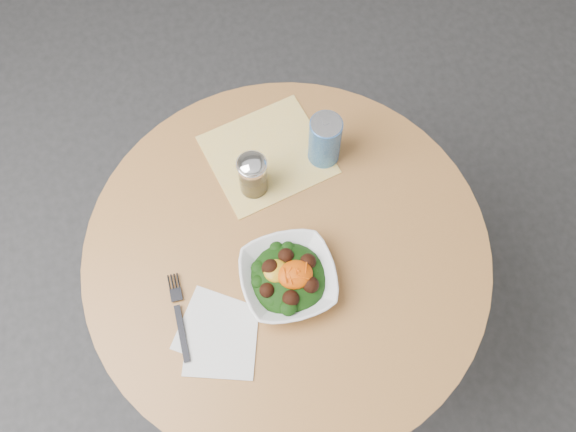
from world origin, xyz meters
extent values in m
plane|color=#2F2E31|center=(0.00, 0.00, 0.00)|extent=(6.00, 6.00, 0.00)
cylinder|color=black|center=(0.00, 0.00, 0.01)|extent=(0.52, 0.52, 0.03)
cylinder|color=black|center=(0.00, 0.00, 0.35)|extent=(0.10, 0.10, 0.71)
cylinder|color=#C78648|center=(0.00, 0.00, 0.73)|extent=(0.90, 0.90, 0.04)
cube|color=#F5AC0C|center=(0.01, 0.25, 0.75)|extent=(0.32, 0.30, 0.00)
cube|color=silver|center=(-0.18, -0.13, 0.75)|extent=(0.20, 0.20, 0.00)
cube|color=silver|center=(-0.18, -0.17, 0.75)|extent=(0.18, 0.18, 0.00)
imported|color=white|center=(-0.01, -0.07, 0.77)|extent=(0.20, 0.20, 0.05)
ellipsoid|color=black|center=(-0.01, -0.07, 0.77)|extent=(0.16, 0.16, 0.06)
ellipsoid|color=#C08913|center=(-0.04, -0.06, 0.80)|extent=(0.05, 0.05, 0.02)
ellipsoid|color=#E14805|center=(0.00, -0.07, 0.80)|extent=(0.07, 0.06, 0.03)
cube|color=black|center=(-0.25, -0.13, 0.76)|extent=(0.02, 0.12, 0.00)
cube|color=black|center=(-0.25, -0.03, 0.76)|extent=(0.03, 0.07, 0.00)
cylinder|color=silver|center=(-0.04, 0.17, 0.80)|extent=(0.06, 0.06, 0.10)
cylinder|color=#A2804B|center=(-0.04, 0.17, 0.78)|extent=(0.05, 0.05, 0.05)
cylinder|color=white|center=(-0.04, 0.17, 0.85)|extent=(0.07, 0.07, 0.01)
ellipsoid|color=white|center=(-0.04, 0.17, 0.86)|extent=(0.06, 0.06, 0.03)
cylinder|color=navy|center=(0.14, 0.22, 0.82)|extent=(0.07, 0.07, 0.14)
cylinder|color=silver|center=(0.14, 0.22, 0.89)|extent=(0.07, 0.07, 0.00)
cube|color=silver|center=(0.14, 0.22, 0.89)|extent=(0.02, 0.02, 0.00)
camera|label=1|loc=(-0.11, -0.49, 2.07)|focal=40.00mm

